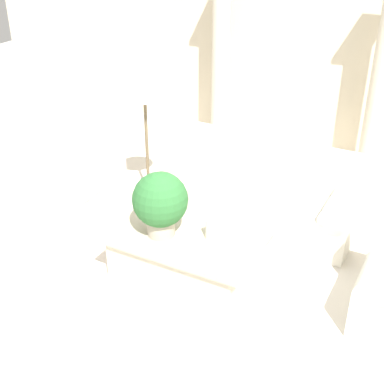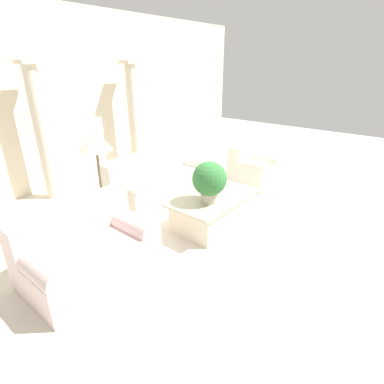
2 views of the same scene
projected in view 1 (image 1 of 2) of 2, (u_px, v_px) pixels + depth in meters
name	position (u px, v px, depth m)	size (l,w,h in m)	color
ground_plane	(202.00, 255.00, 5.13)	(16.00, 16.00, 0.00)	silver
wall_back	(308.00, 28.00, 6.56)	(10.00, 0.06, 3.20)	beige
sofa_long	(262.00, 191.00, 5.57)	(1.99, 0.87, 0.79)	beige
loveseat	(55.00, 182.00, 5.74)	(1.37, 0.87, 0.79)	beige
coffee_table	(184.00, 257.00, 4.70)	(1.34, 0.78, 0.46)	beige
potted_plant	(160.00, 202.00, 4.46)	(0.47, 0.47, 0.58)	#B2A893
pillar_candle	(210.00, 229.00, 4.52)	(0.08, 0.08, 0.19)	silver
floor_lamp	(144.00, 92.00, 5.54)	(0.43, 0.43, 1.43)	brown
column_left	(220.00, 62.00, 6.83)	(0.32, 0.32, 2.28)	beige
column_right	(380.00, 84.00, 6.02)	(0.32, 0.32, 2.28)	beige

